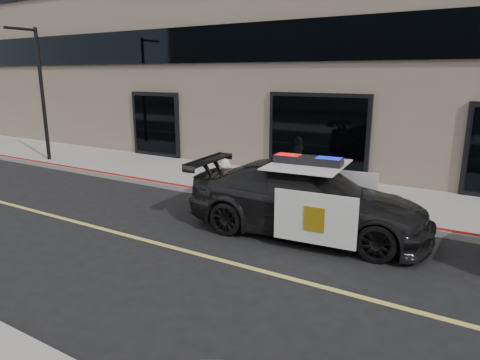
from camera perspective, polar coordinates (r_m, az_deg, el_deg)
The scene contains 6 objects.
ground at distance 8.24m, azimuth -1.53°, elevation -10.92°, with size 120.00×120.00×0.00m, color black.
sidewalk_n at distance 12.68m, azimuth 11.40°, elevation -1.82°, with size 60.00×3.50×0.15m, color gray.
building_n at distance 17.44m, azimuth 18.80°, elevation 21.64°, with size 60.00×7.00×12.00m, color #756856.
police_car at distance 9.55m, azimuth 8.86°, elevation -2.53°, with size 3.10×5.71×1.75m.
fire_hydrant at distance 12.81m, azimuth -1.98°, elevation 0.86°, with size 0.40×0.55×0.88m.
street_light at distance 18.37m, azimuth -25.09°, elevation 10.96°, with size 0.14×1.27×4.99m.
Camera 1 is at (4.06, -6.28, 3.47)m, focal length 32.00 mm.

